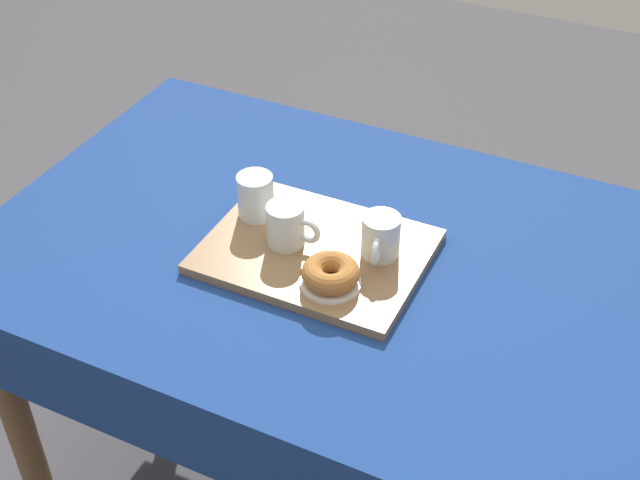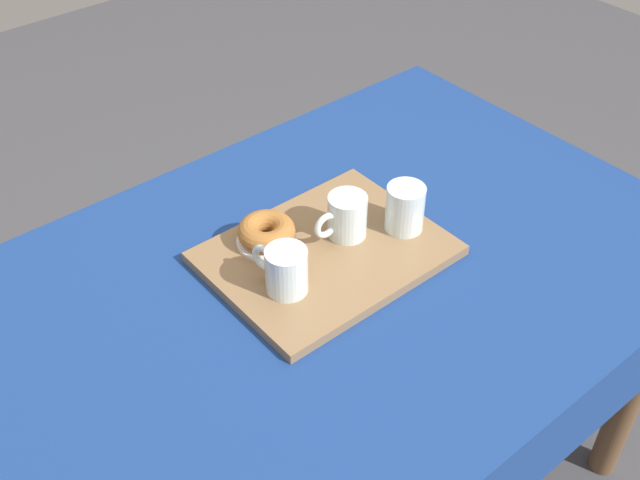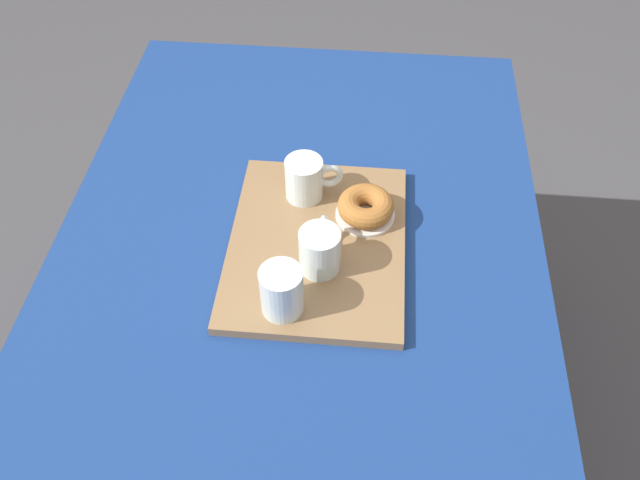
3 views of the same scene
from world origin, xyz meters
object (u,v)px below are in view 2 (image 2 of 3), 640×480
Objects in this scene: donut_plate_left at (267,241)px; serving_tray at (328,252)px; tea_mug_right at (285,271)px; sugar_donut_left at (266,231)px; water_glass_near at (405,209)px; tea_mug_left at (346,217)px; dining_table at (338,304)px.

serving_tray is at bearing 131.86° from donut_plate_left.
sugar_donut_left is at bearing -111.96° from tea_mug_right.
water_glass_near is at bearing 163.69° from serving_tray.
tea_mug_left is at bearing 149.71° from donut_plate_left.
donut_plate_left is (-0.05, -0.12, -0.04)m from tea_mug_right.
water_glass_near reaches higher than serving_tray.
dining_table is 11.85× the size of tea_mug_left.
tea_mug_left reaches higher than serving_tray.
donut_plate_left is at bearing -48.14° from serving_tray.
donut_plate_left reaches higher than serving_tray.
tea_mug_right reaches higher than sugar_donut_left.
sugar_donut_left reaches higher than dining_table.
water_glass_near reaches higher than tea_mug_right.
tea_mug_right is at bearing -1.58° from dining_table.
tea_mug_left is at bearing -168.80° from serving_tray.
sugar_donut_left is (0.13, -0.07, -0.01)m from tea_mug_left.
water_glass_near reaches higher than donut_plate_left.
tea_mug_left and tea_mug_right have the same top height.
donut_plate_left is (0.13, -0.07, -0.04)m from tea_mug_left.
tea_mug_left reaches higher than donut_plate_left.
donut_plate_left is (0.22, -0.13, -0.04)m from water_glass_near.
water_glass_near is (-0.15, 0.04, 0.05)m from serving_tray.
sugar_donut_left is (0.22, -0.13, -0.02)m from water_glass_near.
donut_plate_left is at bearing -59.59° from dining_table.
serving_tray is 0.14m from tea_mug_right.
donut_plate_left is 1.06× the size of sugar_donut_left.
donut_plate_left is at bearing -30.29° from tea_mug_left.
dining_table is at bearing -2.72° from water_glass_near.
serving_tray is 0.12m from sugar_donut_left.
sugar_donut_left is at bearing -29.72° from water_glass_near.
tea_mug_left is at bearing -28.97° from water_glass_near.
sugar_donut_left is at bearing -48.14° from serving_tray.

